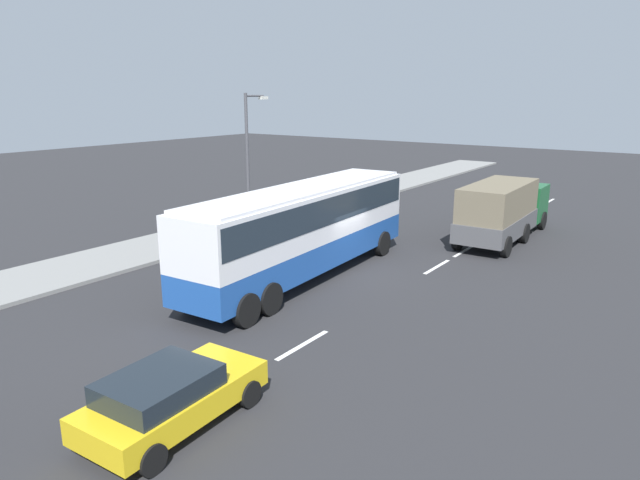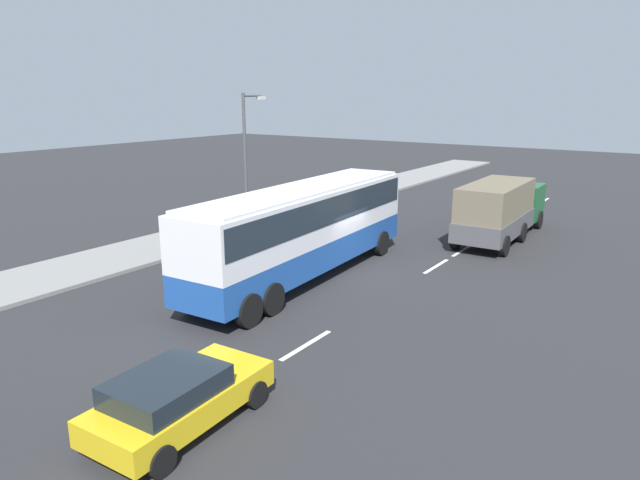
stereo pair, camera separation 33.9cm
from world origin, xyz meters
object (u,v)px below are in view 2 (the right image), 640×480
coach_bus (304,223)px  pedestrian_near_curb (182,224)px  cargo_truck (501,208)px  street_lamp (247,153)px  car_yellow_taxi (178,397)px

coach_bus → pedestrian_near_curb: coach_bus is taller
coach_bus → cargo_truck: bearing=-25.8°
street_lamp → car_yellow_taxi: bearing=-143.4°
coach_bus → pedestrian_near_curb: 7.60m
car_yellow_taxi → street_lamp: 18.34m
pedestrian_near_curb → street_lamp: bearing=-122.6°
car_yellow_taxi → pedestrian_near_curb: bearing=44.7°
pedestrian_near_curb → street_lamp: street_lamp is taller
cargo_truck → pedestrian_near_curb: size_ratio=5.04×
cargo_truck → coach_bus: bearing=156.3°
coach_bus → cargo_truck: coach_bus is taller
pedestrian_near_curb → coach_bus: bearing=152.3°
coach_bus → car_yellow_taxi: size_ratio=2.92×
car_yellow_taxi → pedestrian_near_curb: pedestrian_near_curb is taller
coach_bus → street_lamp: bearing=53.3°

